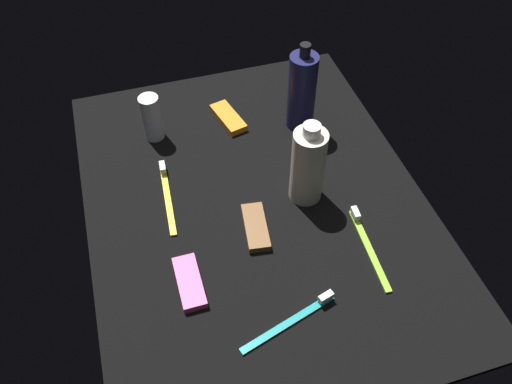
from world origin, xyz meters
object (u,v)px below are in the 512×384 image
Objects in this scene: snack_bar_brown at (256,227)px; deodorant_stick at (152,118)px; lotion_bottle at (302,91)px; bodywash_bottle at (308,165)px; toothbrush_yellow at (167,193)px; toothbrush_lime at (367,243)px; snack_bar_pink at (189,282)px; snack_bar_orange at (228,118)px; toothbrush_teal at (294,319)px.

deodorant_stick is at bearing -148.36° from snack_bar_brown.
deodorant_stick is (-5.21, -31.25, -3.69)cm from lotion_bottle.
lotion_bottle is at bearing 163.06° from bodywash_bottle.
lotion_bottle is 1.12× the size of toothbrush_yellow.
toothbrush_lime reaches higher than snack_bar_brown.
toothbrush_lime is 20.39cm from snack_bar_brown.
deodorant_stick is at bearing 177.93° from toothbrush_yellow.
snack_bar_pink is at bearing -62.63° from bodywash_bottle.
toothbrush_lime is 32.38cm from snack_bar_pink.
deodorant_stick reaches higher than snack_bar_orange.
lotion_bottle is 17.79cm from snack_bar_orange.
snack_bar_orange and snack_bar_brown have the same top height.
deodorant_stick is at bearing 179.01° from snack_bar_pink.
bodywash_bottle is 1.00× the size of toothbrush_lime.
deodorant_stick is 1.01× the size of snack_bar_brown.
toothbrush_yellow is at bearing 179.95° from snack_bar_pink.
deodorant_stick is 0.59× the size of toothbrush_teal.
lotion_bottle is 35.44cm from toothbrush_lime.
toothbrush_lime is at bearing 70.97° from snack_bar_brown.
snack_bar_pink is at bearing -52.95° from snack_bar_brown.
snack_bar_pink is at bearing -92.20° from toothbrush_lime.
snack_bar_orange is at bearing -177.77° from snack_bar_brown.
lotion_bottle is 1.12× the size of toothbrush_lime.
deodorant_stick is 52.01cm from toothbrush_teal.
toothbrush_yellow is (-7.55, -25.84, -7.60)cm from bodywash_bottle.
snack_bar_orange is at bearing -159.18° from toothbrush_lime.
snack_bar_brown is (30.48, 13.51, -4.48)cm from deodorant_stick.
toothbrush_teal is 0.98× the size of toothbrush_lime.
toothbrush_yellow is at bearing -124.43° from toothbrush_lime.
toothbrush_teal is at bearing -21.02° from lotion_bottle.
snack_bar_orange is (-50.25, 2.39, 0.14)cm from toothbrush_teal.
toothbrush_lime is (22.17, 32.35, 0.00)cm from toothbrush_yellow.
toothbrush_teal is at bearing 15.79° from deodorant_stick.
toothbrush_lime is at bearing 38.65° from deodorant_stick.
deodorant_stick is 18.10cm from toothbrush_yellow.
toothbrush_yellow is 39.22cm from toothbrush_lime.
snack_bar_pink is at bearing -0.95° from deodorant_stick.
lotion_bottle is at bearing 111.06° from toothbrush_yellow.
snack_bar_orange is (-17.89, 17.12, 0.14)cm from toothbrush_yellow.
snack_bar_pink is (38.82, -17.12, 0.00)cm from snack_bar_orange.
bodywash_bottle is at bearing 117.32° from snack_bar_pink.
snack_bar_pink and snack_bar_brown have the same top height.
deodorant_stick is 0.58× the size of toothbrush_yellow.
toothbrush_teal is 35.55cm from toothbrush_yellow.
toothbrush_yellow is 19.20cm from snack_bar_brown.
snack_bar_brown is (5.44, -11.70, -7.46)cm from bodywash_bottle.
snack_bar_pink is (-1.25, -32.35, 0.14)cm from toothbrush_lime.
toothbrush_yellow is at bearing -68.94° from lotion_bottle.
toothbrush_teal is at bearing 52.13° from snack_bar_pink.
toothbrush_lime is (39.66, 31.72, -4.62)cm from deodorant_stick.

